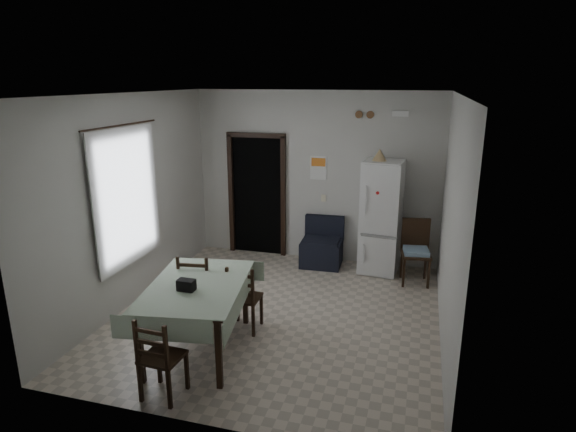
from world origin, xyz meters
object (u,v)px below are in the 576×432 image
at_px(navy_seat, 322,242).
at_px(dining_table, 198,317).
at_px(corner_chair, 416,253).
at_px(fridge, 381,217).
at_px(dining_chair_far_right, 245,297).
at_px(dining_chair_far_left, 198,289).
at_px(dining_chair_near_head, 162,356).

xyz_separation_m(navy_seat, dining_table, (-0.83, -3.01, 0.01)).
bearing_deg(navy_seat, corner_chair, -15.27).
height_order(fridge, corner_chair, fridge).
bearing_deg(navy_seat, dining_chair_far_right, -103.85).
height_order(fridge, navy_seat, fridge).
bearing_deg(dining_chair_far_left, corner_chair, -149.82).
bearing_deg(fridge, navy_seat, -173.38).
distance_m(navy_seat, dining_table, 3.12).
xyz_separation_m(dining_table, dining_chair_far_right, (0.35, 0.61, 0.03)).
bearing_deg(fridge, dining_table, -114.29).
height_order(fridge, dining_chair_near_head, fridge).
relative_size(corner_chair, dining_table, 0.63).
relative_size(dining_chair_far_left, dining_chair_far_right, 1.11).
distance_m(corner_chair, dining_chair_far_right, 2.89).
xyz_separation_m(dining_chair_far_left, dining_chair_near_head, (0.30, -1.44, -0.05)).
distance_m(fridge, corner_chair, 0.80).
bearing_deg(dining_chair_near_head, dining_chair_far_left, -74.76).
bearing_deg(dining_chair_near_head, corner_chair, -120.28).
distance_m(dining_table, dining_chair_far_right, 0.70).
xyz_separation_m(navy_seat, dining_chair_near_head, (-0.80, -3.89, 0.04)).
xyz_separation_m(fridge, dining_chair_near_head, (-1.77, -3.89, -0.48)).
relative_size(navy_seat, dining_chair_near_head, 0.91).
height_order(fridge, dining_chair_far_left, fridge).
relative_size(navy_seat, dining_chair_far_left, 0.82).
bearing_deg(corner_chair, dining_chair_far_right, -142.81).
relative_size(dining_table, dining_chair_near_head, 1.78).
bearing_deg(dining_table, dining_chair_far_right, 50.91).
bearing_deg(dining_chair_near_head, fridge, -111.11).
bearing_deg(corner_chair, dining_chair_far_left, -149.81).
bearing_deg(dining_chair_far_right, dining_chair_far_left, 2.70).
xyz_separation_m(corner_chair, dining_chair_near_head, (-2.35, -3.53, -0.05)).
xyz_separation_m(navy_seat, corner_chair, (1.55, -0.35, 0.09)).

